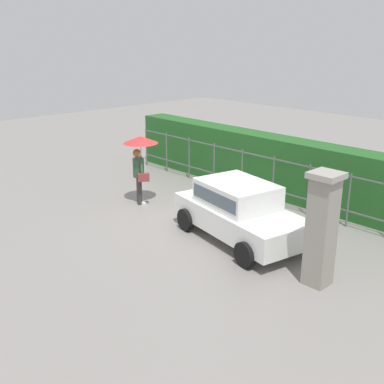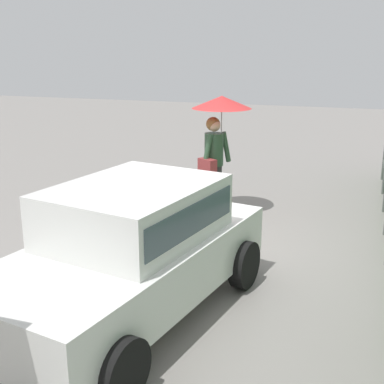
# 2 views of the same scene
# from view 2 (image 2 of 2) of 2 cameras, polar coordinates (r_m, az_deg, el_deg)

# --- Properties ---
(ground_plane) EXTENTS (40.00, 40.00, 0.00)m
(ground_plane) POSITION_cam_2_polar(r_m,az_deg,el_deg) (7.50, 0.51, -6.97)
(ground_plane) COLOR gray
(car) EXTENTS (3.94, 2.39, 1.48)m
(car) POSITION_cam_2_polar(r_m,az_deg,el_deg) (5.70, -6.74, -5.93)
(car) COLOR white
(car) RESTS_ON ground
(pedestrian) EXTENTS (1.05, 1.05, 2.10)m
(pedestrian) POSITION_cam_2_polar(r_m,az_deg,el_deg) (9.07, 2.96, 7.50)
(pedestrian) COLOR #333333
(pedestrian) RESTS_ON ground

